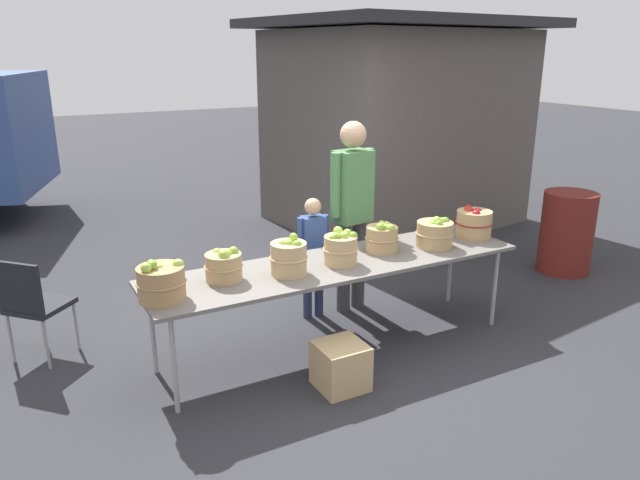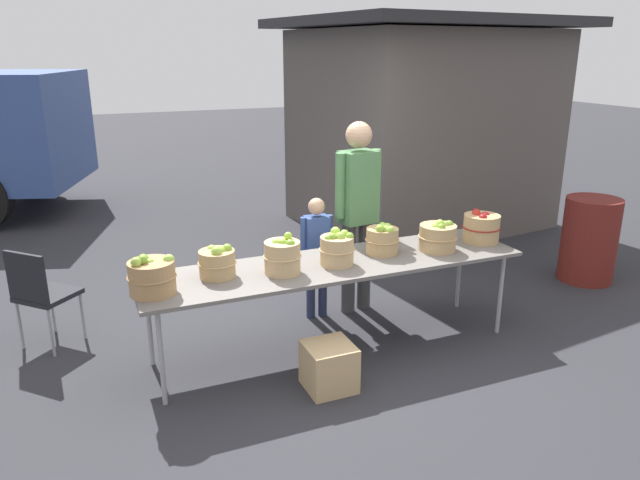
% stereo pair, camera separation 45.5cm
% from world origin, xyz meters
% --- Properties ---
extents(ground_plane, '(40.00, 40.00, 0.00)m').
position_xyz_m(ground_plane, '(0.00, 0.00, 0.00)').
color(ground_plane, '#2D2D33').
extents(market_table, '(3.10, 0.76, 0.75)m').
position_xyz_m(market_table, '(0.00, 0.00, 0.72)').
color(market_table, slate).
rests_on(market_table, ground).
extents(apple_basket_green_0, '(0.34, 0.34, 0.29)m').
position_xyz_m(apple_basket_green_0, '(-1.42, -0.08, 0.88)').
color(apple_basket_green_0, '#A87F51').
rests_on(apple_basket_green_0, market_table).
extents(apple_basket_green_1, '(0.29, 0.29, 0.26)m').
position_xyz_m(apple_basket_green_1, '(-0.93, 0.06, 0.87)').
color(apple_basket_green_1, tan).
rests_on(apple_basket_green_1, market_table).
extents(apple_basket_green_2, '(0.29, 0.29, 0.30)m').
position_xyz_m(apple_basket_green_2, '(-0.46, -0.05, 0.88)').
color(apple_basket_green_2, tan).
rests_on(apple_basket_green_2, market_table).
extents(apple_basket_green_3, '(0.28, 0.28, 0.28)m').
position_xyz_m(apple_basket_green_3, '(0.00, -0.04, 0.88)').
color(apple_basket_green_3, tan).
rests_on(apple_basket_green_3, market_table).
extents(apple_basket_green_4, '(0.28, 0.28, 0.27)m').
position_xyz_m(apple_basket_green_4, '(0.46, 0.06, 0.87)').
color(apple_basket_green_4, tan).
rests_on(apple_basket_green_4, market_table).
extents(apple_basket_green_5, '(0.33, 0.33, 0.27)m').
position_xyz_m(apple_basket_green_5, '(0.93, -0.05, 0.87)').
color(apple_basket_green_5, tan).
rests_on(apple_basket_green_5, market_table).
extents(apple_basket_red_0, '(0.33, 0.33, 0.28)m').
position_xyz_m(apple_basket_red_0, '(1.41, -0.00, 0.88)').
color(apple_basket_red_0, tan).
rests_on(apple_basket_red_0, market_table).
extents(vendor_adult, '(0.46, 0.28, 1.77)m').
position_xyz_m(vendor_adult, '(0.50, 0.62, 1.04)').
color(vendor_adult, '#3F3F3F').
rests_on(vendor_adult, ground).
extents(child_customer, '(0.30, 0.16, 1.13)m').
position_xyz_m(child_customer, '(0.10, 0.62, 0.66)').
color(child_customer, '#262D4C').
rests_on(child_customer, ground).
extents(food_kiosk, '(3.83, 3.30, 2.74)m').
position_xyz_m(food_kiosk, '(2.66, 3.01, 1.38)').
color(food_kiosk, '#59514C').
rests_on(food_kiosk, ground).
extents(folding_chair, '(0.57, 0.57, 0.86)m').
position_xyz_m(folding_chair, '(-2.19, 0.93, 0.51)').
color(folding_chair, black).
rests_on(folding_chair, ground).
extents(trash_barrel, '(0.56, 0.56, 0.89)m').
position_xyz_m(trash_barrel, '(3.11, 0.36, 0.45)').
color(trash_barrel, maroon).
rests_on(trash_barrel, ground).
extents(produce_crate, '(0.34, 0.34, 0.34)m').
position_xyz_m(produce_crate, '(-0.29, -0.55, 0.17)').
color(produce_crate, tan).
rests_on(produce_crate, ground).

